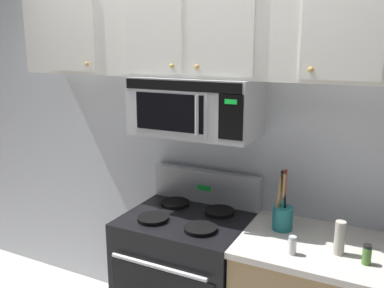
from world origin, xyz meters
The scene contains 8 objects.
back_wall centered at (0.00, 0.79, 1.35)m, with size 5.20×0.10×2.70m, color silver.
stove_range centered at (0.00, 0.42, 0.47)m, with size 0.76×0.69×1.12m.
over_range_microwave centered at (0.00, 0.54, 1.58)m, with size 0.76×0.43×0.35m.
upper_cabinets centered at (0.00, 0.57, 2.02)m, with size 2.50×0.36×0.55m.
utensil_crock_teal centered at (0.57, 0.51, 0.99)m, with size 0.12×0.12×0.35m.
salt_shaker centered at (0.69, 0.25, 0.95)m, with size 0.04×0.04×0.10m.
pepper_mill centered at (0.91, 0.35, 0.99)m, with size 0.05×0.05×0.18m, color #B7B2A8.
spice_jar centered at (1.04, 0.31, 0.95)m, with size 0.04×0.04×0.10m.
Camera 1 is at (1.10, -1.69, 1.94)m, focal length 38.66 mm.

